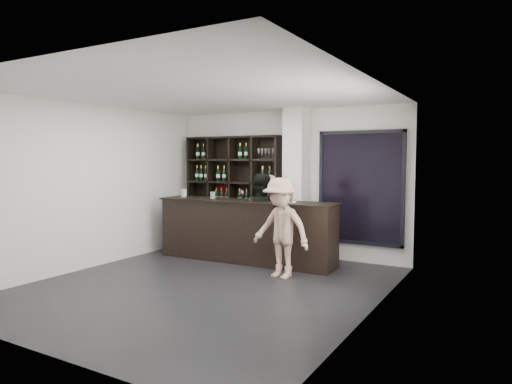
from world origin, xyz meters
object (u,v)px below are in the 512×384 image
Objects in this scene: taster_pink at (270,216)px; customer at (281,228)px; wine_shelf at (233,193)px; taster_black at (260,218)px; tasting_counter at (246,231)px.

taster_pink is 1.63m from customer.
wine_shelf is 1.48× the size of customer.
taster_pink is 1.00× the size of customer.
taster_pink is at bearing -9.55° from wine_shelf.
wine_shelf is at bearing 150.45° from customer.
wine_shelf is 1.32m from taster_black.
wine_shelf is at bearing -46.52° from taster_black.
taster_black reaches higher than customer.
tasting_counter is 0.37m from taster_black.
taster_black is 1.02× the size of customer.
wine_shelf is at bearing 132.36° from tasting_counter.
taster_black is at bearing 19.69° from tasting_counter.
tasting_counter is at bearing 70.08° from taster_pink.
taster_pink reaches higher than tasting_counter.
wine_shelf is 1.48× the size of taster_pink.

